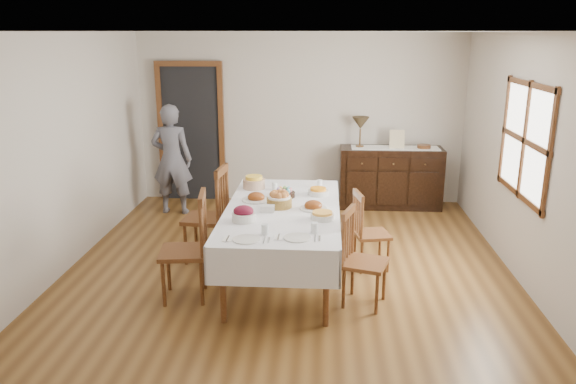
# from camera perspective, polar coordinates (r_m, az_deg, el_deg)

# --- Properties ---
(ground) EXTENTS (6.00, 6.00, 0.00)m
(ground) POSITION_cam_1_polar(r_m,az_deg,el_deg) (6.23, -0.06, -8.69)
(ground) COLOR brown
(room_shell) EXTENTS (5.02, 6.02, 2.65)m
(room_shell) POSITION_cam_1_polar(r_m,az_deg,el_deg) (6.16, -1.17, 7.04)
(room_shell) COLOR white
(room_shell) RESTS_ON ground
(dining_table) EXTENTS (1.21, 2.35, 0.81)m
(dining_table) POSITION_cam_1_polar(r_m,az_deg,el_deg) (5.95, -0.55, -2.50)
(dining_table) COLOR white
(dining_table) RESTS_ON ground
(chair_left_near) EXTENTS (0.51, 0.51, 1.10)m
(chair_left_near) POSITION_cam_1_polar(r_m,az_deg,el_deg) (5.67, -10.03, -5.41)
(chair_left_near) COLOR #5C3319
(chair_left_near) RESTS_ON ground
(chair_left_far) EXTENTS (0.51, 0.51, 1.13)m
(chair_left_far) POSITION_cam_1_polar(r_m,az_deg,el_deg) (6.57, -7.92, -2.16)
(chair_left_far) COLOR #5C3319
(chair_left_far) RESTS_ON ground
(chair_right_near) EXTENTS (0.51, 0.51, 0.97)m
(chair_right_near) POSITION_cam_1_polar(r_m,az_deg,el_deg) (5.53, 7.34, -6.56)
(chair_right_near) COLOR #5C3319
(chair_right_near) RESTS_ON ground
(chair_right_far) EXTENTS (0.45, 0.45, 0.90)m
(chair_right_far) POSITION_cam_1_polar(r_m,az_deg,el_deg) (6.37, 8.12, -3.84)
(chair_right_far) COLOR #5C3319
(chair_right_far) RESTS_ON ground
(sideboard) EXTENTS (1.53, 0.56, 0.92)m
(sideboard) POSITION_cam_1_polar(r_m,az_deg,el_deg) (8.69, 10.36, 1.48)
(sideboard) COLOR black
(sideboard) RESTS_ON ground
(person) EXTENTS (0.54, 0.35, 1.72)m
(person) POSITION_cam_1_polar(r_m,az_deg,el_deg) (8.34, -11.74, 3.62)
(person) COLOR #5B5A66
(person) RESTS_ON ground
(bread_basket) EXTENTS (0.27, 0.27, 0.18)m
(bread_basket) POSITION_cam_1_polar(r_m,az_deg,el_deg) (5.93, -0.89, -0.78)
(bread_basket) COLOR olive
(bread_basket) RESTS_ON dining_table
(egg_basket) EXTENTS (0.24, 0.24, 0.11)m
(egg_basket) POSITION_cam_1_polar(r_m,az_deg,el_deg) (6.32, -0.37, -0.12)
(egg_basket) COLOR black
(egg_basket) RESTS_ON dining_table
(ham_platter_a) EXTENTS (0.32, 0.32, 0.11)m
(ham_platter_a) POSITION_cam_1_polar(r_m,az_deg,el_deg) (6.19, -3.26, -0.61)
(ham_platter_a) COLOR silver
(ham_platter_a) RESTS_ON dining_table
(ham_platter_b) EXTENTS (0.29, 0.29, 0.11)m
(ham_platter_b) POSITION_cam_1_polar(r_m,az_deg,el_deg) (5.89, 2.58, -1.45)
(ham_platter_b) COLOR silver
(ham_platter_b) RESTS_ON dining_table
(beet_bowl) EXTENTS (0.23, 0.23, 0.16)m
(beet_bowl) POSITION_cam_1_polar(r_m,az_deg,el_deg) (5.52, -4.54, -2.26)
(beet_bowl) COLOR silver
(beet_bowl) RESTS_ON dining_table
(carrot_bowl) EXTENTS (0.24, 0.24, 0.08)m
(carrot_bowl) POSITION_cam_1_polar(r_m,az_deg,el_deg) (6.40, 3.08, 0.03)
(carrot_bowl) COLOR silver
(carrot_bowl) RESTS_ON dining_table
(pineapple_bowl) EXTENTS (0.26, 0.26, 0.15)m
(pineapple_bowl) POSITION_cam_1_polar(r_m,az_deg,el_deg) (6.66, -3.47, 0.96)
(pineapple_bowl) COLOR tan
(pineapple_bowl) RESTS_ON dining_table
(casserole_dish) EXTENTS (0.23, 0.23, 0.08)m
(casserole_dish) POSITION_cam_1_polar(r_m,az_deg,el_deg) (5.57, 3.51, -2.41)
(casserole_dish) COLOR silver
(casserole_dish) RESTS_ON dining_table
(butter_dish) EXTENTS (0.14, 0.09, 0.07)m
(butter_dish) POSITION_cam_1_polar(r_m,az_deg,el_deg) (5.79, -2.07, -1.69)
(butter_dish) COLOR silver
(butter_dish) RESTS_ON dining_table
(setting_left) EXTENTS (0.42, 0.31, 0.10)m
(setting_left) POSITION_cam_1_polar(r_m,az_deg,el_deg) (5.08, -3.66, -4.47)
(setting_left) COLOR silver
(setting_left) RESTS_ON dining_table
(setting_right) EXTENTS (0.42, 0.31, 0.10)m
(setting_right) POSITION_cam_1_polar(r_m,az_deg,el_deg) (5.11, 1.49, -4.31)
(setting_right) COLOR silver
(setting_right) RESTS_ON dining_table
(glass_far_a) EXTENTS (0.07, 0.07, 0.09)m
(glass_far_a) POSITION_cam_1_polar(r_m,az_deg,el_deg) (6.59, -1.37, 0.61)
(glass_far_a) COLOR white
(glass_far_a) RESTS_ON dining_table
(glass_far_b) EXTENTS (0.06, 0.06, 0.09)m
(glass_far_b) POSITION_cam_1_polar(r_m,az_deg,el_deg) (6.70, 3.22, 0.84)
(glass_far_b) COLOR white
(glass_far_b) RESTS_ON dining_table
(runner) EXTENTS (1.30, 0.35, 0.01)m
(runner) POSITION_cam_1_polar(r_m,az_deg,el_deg) (8.59, 10.82, 4.44)
(runner) COLOR white
(runner) RESTS_ON sideboard
(table_lamp) EXTENTS (0.26, 0.26, 0.46)m
(table_lamp) POSITION_cam_1_polar(r_m,az_deg,el_deg) (8.51, 7.37, 6.88)
(table_lamp) COLOR brown
(table_lamp) RESTS_ON sideboard
(picture_frame) EXTENTS (0.22, 0.08, 0.28)m
(picture_frame) POSITION_cam_1_polar(r_m,az_deg,el_deg) (8.53, 11.01, 5.28)
(picture_frame) COLOR beige
(picture_frame) RESTS_ON sideboard
(deco_bowl) EXTENTS (0.20, 0.20, 0.06)m
(deco_bowl) POSITION_cam_1_polar(r_m,az_deg,el_deg) (8.62, 13.64, 4.49)
(deco_bowl) COLOR #5C3319
(deco_bowl) RESTS_ON sideboard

